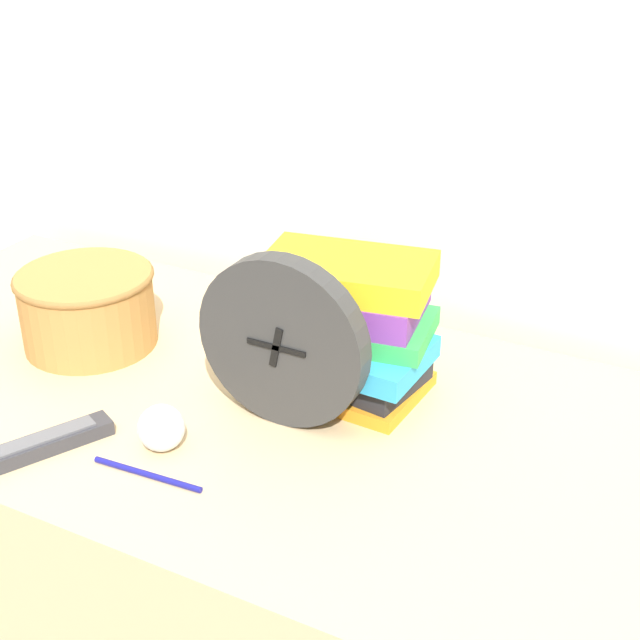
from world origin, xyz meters
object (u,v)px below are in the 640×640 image
at_px(crumpled_paper_ball, 161,428).
at_px(pen, 147,474).
at_px(book_stack, 354,326).
at_px(desk_clock, 282,342).
at_px(basket, 87,306).
at_px(tv_remote, 45,443).

xyz_separation_m(crumpled_paper_ball, pen, (0.02, -0.06, -0.03)).
bearing_deg(book_stack, crumpled_paper_ball, -122.09).
relative_size(desk_clock, basket, 1.13).
distance_m(desk_clock, crumpled_paper_ball, 0.19).
distance_m(desk_clock, book_stack, 0.13).
relative_size(desk_clock, tv_remote, 1.39).
height_order(tv_remote, crumpled_paper_ball, crumpled_paper_ball).
relative_size(tv_remote, pen, 1.12).
bearing_deg(basket, crumpled_paper_ball, -33.79).
xyz_separation_m(desk_clock, pen, (-0.09, -0.19, -0.12)).
xyz_separation_m(basket, pen, (0.29, -0.24, -0.06)).
bearing_deg(basket, desk_clock, -7.47).
distance_m(desk_clock, tv_remote, 0.34).
height_order(tv_remote, pen, tv_remote).
height_order(desk_clock, book_stack, desk_clock).
bearing_deg(basket, pen, -39.68).
height_order(desk_clock, crumpled_paper_ball, desk_clock).
xyz_separation_m(basket, crumpled_paper_ball, (0.27, -0.18, -0.04)).
relative_size(crumpled_paper_ball, pen, 0.40).
distance_m(book_stack, basket, 0.44).
bearing_deg(desk_clock, pen, -114.75).
bearing_deg(book_stack, desk_clock, -112.26).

